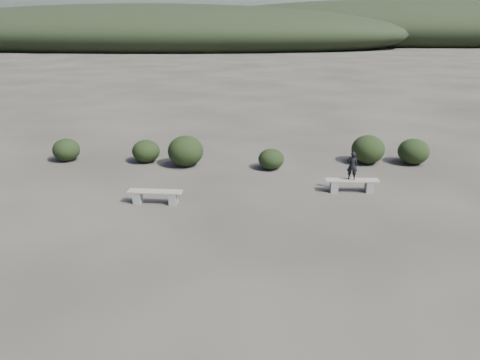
{
  "coord_description": "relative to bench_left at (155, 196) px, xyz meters",
  "views": [
    {
      "loc": [
        0.43,
        -10.53,
        6.0
      ],
      "look_at": [
        -0.25,
        3.5,
        1.1
      ],
      "focal_mm": 35.0,
      "sensor_mm": 36.0,
      "label": 1
    }
  ],
  "objects": [
    {
      "name": "shrub_b",
      "position": [
        0.36,
        4.33,
        0.37
      ],
      "size": [
        1.51,
        1.51,
        1.29
      ],
      "primitive_type": "ellipsoid",
      "color": "black",
      "rests_on": "ground"
    },
    {
      "name": "mountain_ridges",
      "position": [
        -4.33,
        334.98,
        10.56
      ],
      "size": [
        500.0,
        400.0,
        56.0
      ],
      "color": "black",
      "rests_on": "ground"
    },
    {
      "name": "bench_left",
      "position": [
        0.0,
        0.0,
        0.0
      ],
      "size": [
        1.86,
        0.44,
        0.46
      ],
      "rotation": [
        0.0,
        0.0,
        -0.03
      ],
      "color": "gray",
      "rests_on": "ground"
    },
    {
      "name": "shrub_e",
      "position": [
        10.1,
        5.07,
        0.27
      ],
      "size": [
        1.32,
        1.32,
        1.1
      ],
      "primitive_type": "ellipsoid",
      "color": "black",
      "rests_on": "ground"
    },
    {
      "name": "shrub_a",
      "position": [
        -1.46,
        4.79,
        0.21
      ],
      "size": [
        1.2,
        1.2,
        0.98
      ],
      "primitive_type": "ellipsoid",
      "color": "black",
      "rests_on": "ground"
    },
    {
      "name": "ground",
      "position": [
        3.15,
        -4.09,
        -0.28
      ],
      "size": [
        1200.0,
        1200.0,
        0.0
      ],
      "primitive_type": "plane",
      "color": "#2F2B24",
      "rests_on": "ground"
    },
    {
      "name": "bench_right",
      "position": [
        6.85,
        1.45,
        0.01
      ],
      "size": [
        1.92,
        0.44,
        0.48
      ],
      "rotation": [
        0.0,
        0.0,
        0.02
      ],
      "color": "gray",
      "rests_on": "ground"
    },
    {
      "name": "shrub_d",
      "position": [
        8.16,
        5.06,
        0.34
      ],
      "size": [
        1.41,
        1.41,
        1.23
      ],
      "primitive_type": "ellipsoid",
      "color": "black",
      "rests_on": "ground"
    },
    {
      "name": "shrub_f",
      "position": [
        -5.01,
        4.81,
        0.21
      ],
      "size": [
        1.17,
        1.17,
        0.99
      ],
      "primitive_type": "ellipsoid",
      "color": "black",
      "rests_on": "ground"
    },
    {
      "name": "shrub_c",
      "position": [
        3.98,
        4.03,
        0.15
      ],
      "size": [
        1.08,
        1.08,
        0.86
      ],
      "primitive_type": "ellipsoid",
      "color": "black",
      "rests_on": "ground"
    },
    {
      "name": "seated_person",
      "position": [
        6.82,
        1.45,
        0.72
      ],
      "size": [
        0.41,
        0.29,
        1.04
      ],
      "primitive_type": "imported",
      "rotation": [
        0.0,
        0.0,
        3.02
      ],
      "color": "black",
      "rests_on": "bench_right"
    }
  ]
}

